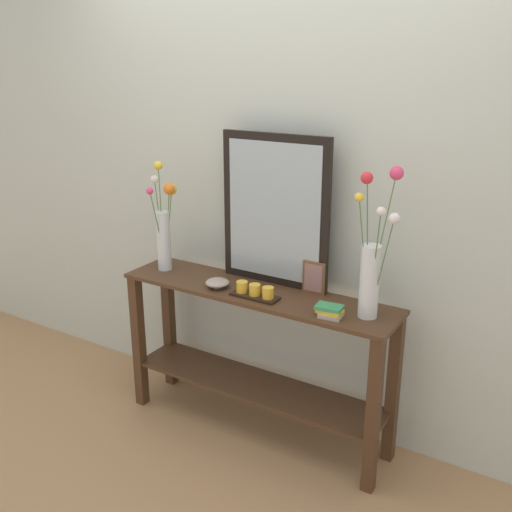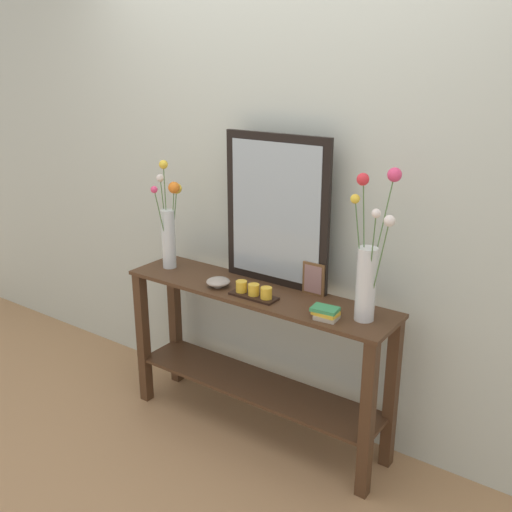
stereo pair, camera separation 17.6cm
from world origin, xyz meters
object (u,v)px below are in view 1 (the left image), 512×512
Objects in this scene: console_table at (256,345)px; picture_frame_small at (314,278)px; vase_right at (372,265)px; book_stack at (330,311)px; tall_vase_left at (164,226)px; decorative_bowl at (217,283)px; mirror_leaning at (275,211)px; candle_tray at (255,292)px.

picture_frame_small reaches higher than console_table.
console_table is at bearing -179.59° from vase_right.
book_stack is (0.19, -0.21, -0.05)m from picture_frame_small.
decorative_bowl is at bearing -11.12° from tall_vase_left.
mirror_leaning is 3.14× the size of candle_tray.
candle_tray is 1.91× the size of book_stack.
decorative_bowl is at bearing -160.31° from console_table.
picture_frame_small is (-0.34, 0.12, -0.17)m from vase_right.
mirror_leaning is 0.60m from vase_right.
picture_frame_small is (0.85, 0.11, -0.16)m from tall_vase_left.
picture_frame_small is at bearing 22.78° from decorative_bowl.
book_stack is (-0.15, -0.10, -0.22)m from vase_right.
tall_vase_left is at bearing 179.64° from vase_right.
tall_vase_left is at bearing -168.21° from mirror_leaning.
mirror_leaning is 1.29× the size of tall_vase_left.
picture_frame_small reaches higher than candle_tray.
picture_frame_small is 0.49m from decorative_bowl.
candle_tray is (-0.55, -0.08, -0.22)m from vase_right.
mirror_leaning is 1.14× the size of vase_right.
mirror_leaning reaches higher than candle_tray.
picture_frame_small is (0.22, 0.20, 0.05)m from candle_tray.
console_table is 11.50× the size of book_stack.
console_table is at bearing 117.82° from candle_tray.
console_table is 2.46× the size of tall_vase_left.
tall_vase_left is 1.06m from book_stack.
vase_right is at bearing -13.35° from mirror_leaning.
mirror_leaning reaches higher than decorative_bowl.
mirror_leaning is 0.64m from tall_vase_left.
candle_tray reaches higher than console_table.
decorative_bowl is at bearing -174.78° from vase_right.
candle_tray is 0.41m from book_stack.
picture_frame_small is at bearing 24.94° from console_table.
console_table is 0.34m from candle_tray.
candle_tray is at bearing -2.01° from decorative_bowl.
mirror_leaning is 0.38m from picture_frame_small.
mirror_leaning is at bearing 151.23° from book_stack.
mirror_leaning is 4.68× the size of picture_frame_small.
tall_vase_left is 2.44× the size of candle_tray.
vase_right reaches higher than book_stack.
mirror_leaning reaches higher than book_stack.
console_table is at bearing -155.06° from picture_frame_small.
tall_vase_left is at bearing 168.88° from decorative_bowl.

